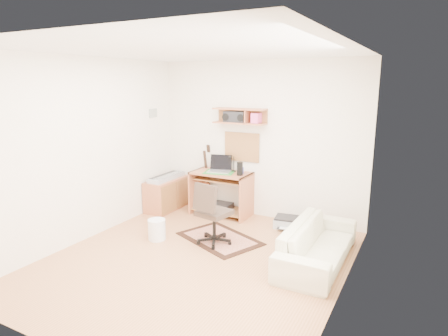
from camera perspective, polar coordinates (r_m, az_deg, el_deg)
The scene contains 22 objects.
floor at distance 5.12m, azimuth -4.15°, elevation -13.51°, with size 3.60×4.00×0.01m, color tan.
ceiling at distance 4.62m, azimuth -4.68°, elevation 16.99°, with size 3.60×4.00×0.01m, color white.
back_wall at distance 6.46m, azimuth 5.17°, elevation 4.09°, with size 3.60×0.01×2.60m, color white.
left_wall at distance 5.86m, azimuth -19.51°, elevation 2.55°, with size 0.01×4.00×2.60m, color white.
right_wall at distance 4.05m, azimuth 17.72°, elevation -1.52°, with size 0.01×4.00×2.60m, color white.
wall_shelf at distance 6.42m, azimuth 2.30°, elevation 7.67°, with size 0.90×0.25×0.26m, color #BC6942.
cork_board at distance 6.58m, azimuth 2.66°, elevation 3.13°, with size 0.64×0.03×0.49m, color tan.
wall_photo at distance 6.89m, azimuth -10.43°, elevation 7.98°, with size 0.02×0.20×0.15m, color #4C8CBF.
desk at distance 6.65m, azimuth -0.41°, elevation -3.78°, with size 1.00×0.55×0.75m, color #BC6942, non-canonical shape.
laptop at distance 6.52m, azimuth -0.71°, elevation 0.58°, with size 0.37×0.37×0.29m, color silver, non-canonical shape.
speaker at distance 6.32m, azimuth 2.35°, elevation -0.11°, with size 0.10×0.10×0.22m, color black.
desk_lamp at distance 6.57m, azimuth 1.45°, elevation 0.63°, with size 0.09×0.09×0.28m, color black, non-canonical shape.
pencil_cup at distance 6.48m, azimuth 2.62°, elevation -0.33°, with size 0.07×0.07×0.10m, color #303991.
boombox at distance 6.45m, azimuth 1.67°, elevation 7.52°, with size 0.37×0.17×0.19m, color black.
rug at distance 5.74m, azimuth -0.66°, elevation -10.36°, with size 1.17×0.78×0.02m, color #CEAB8A.
task_chair at distance 5.45m, azimuth -1.46°, elevation -6.61°, with size 0.47×0.47×0.91m, color #35291F, non-canonical shape.
cabinet at distance 7.06m, azimuth -8.39°, elevation -3.79°, with size 0.40×0.90×0.55m, color #BC6942.
music_keyboard at distance 6.98m, azimuth -8.47°, elevation -1.34°, with size 0.25×0.81×0.07m, color #B2B5BA.
guitar at distance 6.90m, azimuth -2.80°, elevation -1.40°, with size 0.31×0.19×1.17m, color #B35F37, non-canonical shape.
waste_basket at distance 5.76m, azimuth -9.88°, elevation -8.94°, with size 0.25×0.25×0.30m, color white.
printer at distance 6.24m, azimuth 9.46°, elevation -7.87°, with size 0.42×0.33×0.16m, color #A5A8AA.
sofa at distance 5.09m, azimuth 13.71°, elevation -9.88°, with size 1.71×0.50×0.67m, color beige.
Camera 1 is at (2.47, -3.88, 2.24)m, focal length 30.98 mm.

